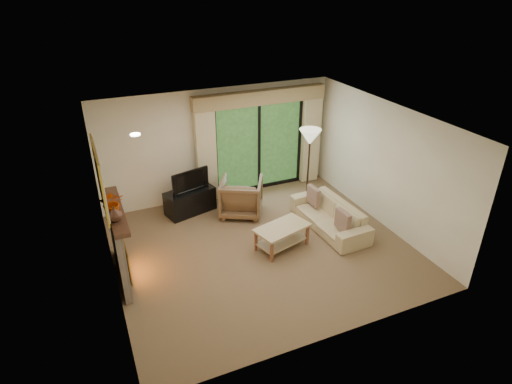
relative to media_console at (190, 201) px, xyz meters
name	(u,v)px	position (x,y,z in m)	size (l,w,h in m)	color
floor	(262,248)	(0.89, -1.95, -0.27)	(5.50, 5.50, 0.00)	brown
ceiling	(263,121)	(0.89, -1.95, 2.33)	(5.50, 5.50, 0.00)	silver
wall_back	(218,144)	(0.89, 0.55, 1.03)	(5.00, 5.00, 0.00)	#F1E4C9
wall_front	(338,266)	(0.89, -4.45, 1.03)	(5.00, 5.00, 0.00)	#F1E4C9
wall_left	(106,220)	(-1.86, -1.95, 1.03)	(5.00, 5.00, 0.00)	#F1E4C9
wall_right	(385,165)	(3.64, -1.95, 1.03)	(5.00, 5.00, 0.00)	#F1E4C9
fireplace	(118,244)	(-1.74, -1.75, 0.41)	(0.24, 1.70, 1.37)	slate
mirror	(100,178)	(-1.82, -1.75, 1.68)	(0.07, 1.45, 1.02)	gold
sliding_door	(259,147)	(1.89, 0.50, 0.83)	(2.26, 0.10, 2.16)	black
curtain_left	(206,153)	(0.54, 0.39, 0.93)	(0.45, 0.18, 2.35)	beige
curtain_right	(310,137)	(3.24, 0.39, 0.93)	(0.45, 0.18, 2.35)	beige
cornice	(261,97)	(1.89, 0.41, 2.05)	(3.20, 0.24, 0.32)	tan
media_console	(190,201)	(0.00, 0.00, 0.00)	(1.09, 0.49, 0.54)	black
tv	(188,180)	(0.00, 0.00, 0.53)	(0.88, 0.11, 0.51)	black
armchair	(241,197)	(1.03, -0.51, 0.14)	(0.89, 0.92, 0.83)	brown
sofa	(329,216)	(2.50, -1.80, 0.02)	(1.98, 0.77, 0.58)	tan
pillow_near	(343,221)	(2.43, -2.37, 0.23)	(0.11, 0.40, 0.40)	#53332B
pillow_far	(313,196)	(2.43, -1.23, 0.23)	(0.10, 0.40, 0.40)	#53332B
coffee_table	(282,237)	(1.26, -2.07, -0.04)	(1.05, 0.58, 0.47)	tan
floor_lamp	(308,168)	(2.60, -0.67, 0.63)	(0.49, 0.49, 1.81)	beige
vase	(115,214)	(-1.72, -2.15, 1.22)	(0.23, 0.23, 0.24)	#492C1E
branches	(112,203)	(-1.72, -1.94, 1.31)	(0.38, 0.33, 0.42)	#CA4806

